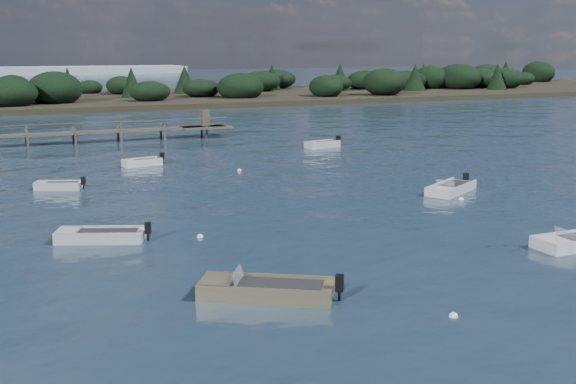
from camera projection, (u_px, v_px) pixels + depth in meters
name	position (u px, v px, depth m)	size (l,w,h in m)	color
ground	(141.00, 127.00, 82.81)	(400.00, 400.00, 0.00)	#172736
tender_far_white	(142.00, 164.00, 55.72)	(3.37, 1.69, 1.13)	silver
dinghy_mid_white_b	(451.00, 190.00, 45.57)	(4.62, 3.71, 1.18)	silver
dinghy_mid_grey	(100.00, 238.00, 34.19)	(4.45, 2.92, 1.12)	#AFB5B7
tender_far_grey	(58.00, 187.00, 46.53)	(3.23, 2.14, 1.03)	#AFB5B7
tender_far_grey_b	(322.00, 146.00, 65.69)	(3.69, 1.86, 1.24)	#AFB5B7
dinghy_near_olive	(266.00, 293.00, 26.52)	(5.11, 4.10, 1.29)	#6E6749
buoy_a	(453.00, 317.00, 24.61)	(0.32, 0.32, 0.32)	white
buoy_b	(563.00, 251.00, 32.48)	(0.32, 0.32, 0.32)	white
buoy_c	(200.00, 237.00, 34.87)	(0.32, 0.32, 0.32)	white
buoy_e	(239.00, 171.00, 53.53)	(0.32, 0.32, 0.32)	white
buoy_extra_a	(461.00, 200.00, 43.38)	(0.32, 0.32, 0.32)	white
far_headland	(233.00, 87.00, 128.13)	(190.00, 40.00, 5.80)	black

